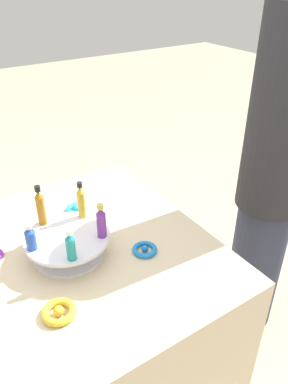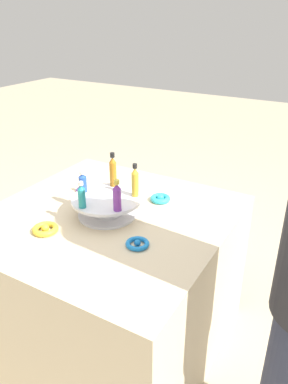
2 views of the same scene
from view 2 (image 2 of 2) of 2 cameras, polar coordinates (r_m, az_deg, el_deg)
The scene contains 12 objects.
ground_plane at distance 2.03m, azimuth -4.71°, elevation -21.03°, with size 12.00×12.00×0.00m, color tan.
party_table at distance 1.79m, azimuth -5.13°, elevation -13.34°, with size 0.99×0.99×0.70m.
display_stand at distance 1.57m, azimuth -5.69°, elevation -2.04°, with size 0.29×0.29×0.08m.
bottle_gold at distance 1.53m, azimuth -1.37°, elevation 1.62°, with size 0.03×0.03×0.14m.
bottle_amber at distance 1.63m, azimuth -4.76°, elevation 3.23°, with size 0.03×0.03×0.15m.
bottle_blue at distance 1.60m, azimuth -9.42°, elevation 1.43°, with size 0.03×0.03×0.09m.
bottle_teal at distance 1.47m, azimuth -9.47°, elevation -0.56°, with size 0.03×0.03×0.11m.
bottle_purple at distance 1.43m, azimuth -4.13°, elevation -0.70°, with size 0.03×0.03×0.13m.
ribbon_bow_teal at distance 1.70m, azimuth 2.51°, elevation -0.98°, with size 0.09×0.09×0.03m.
ribbon_bow_purple at distance 1.81m, azimuth -9.14°, elevation 0.34°, with size 0.07×0.07×0.02m.
ribbon_bow_gold at distance 1.52m, azimuth -14.81°, elevation -5.46°, with size 0.10×0.10×0.03m.
ribbon_bow_blue at distance 1.38m, azimuth -1.01°, elevation -7.87°, with size 0.09×0.09×0.02m.
Camera 2 is at (1.12, 0.83, 1.48)m, focal length 35.00 mm.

